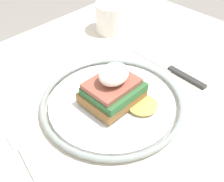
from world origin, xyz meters
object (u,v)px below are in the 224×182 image
at_px(fork, 26,160).
at_px(cup, 112,17).
at_px(knife, 172,69).
at_px(plate, 112,102).
at_px(sandwich, 113,88).

bearing_deg(fork, cup, 26.32).
xyz_separation_m(knife, cup, (0.03, 0.20, 0.03)).
height_order(plate, fork, plate).
bearing_deg(knife, plate, 174.70).
bearing_deg(fork, knife, -4.02).
xyz_separation_m(plate, sandwich, (0.00, -0.00, 0.03)).
distance_m(plate, fork, 0.17).
xyz_separation_m(plate, knife, (0.16, -0.01, -0.01)).
distance_m(sandwich, knife, 0.17).
xyz_separation_m(fork, cup, (0.37, 0.18, 0.03)).
bearing_deg(cup, fork, -153.68).
bearing_deg(fork, sandwich, -3.74).
relative_size(fork, knife, 0.75).
relative_size(sandwich, cup, 1.38).
xyz_separation_m(sandwich, knife, (0.16, -0.01, -0.04)).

